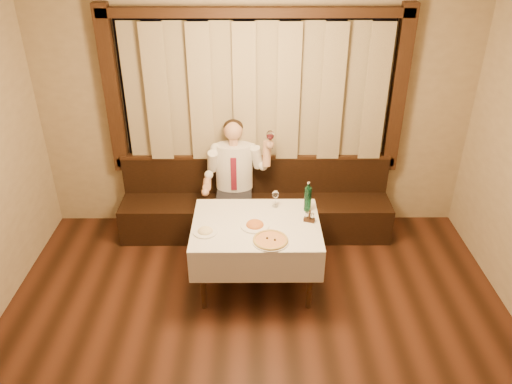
{
  "coord_description": "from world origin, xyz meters",
  "views": [
    {
      "loc": [
        -0.02,
        -2.46,
        3.45
      ],
      "look_at": [
        0.0,
        1.9,
        1.0
      ],
      "focal_mm": 35.0,
      "sensor_mm": 36.0,
      "label": 1
    }
  ],
  "objects_px": {
    "pasta_cream": "(205,229)",
    "green_bottle": "(308,198)",
    "pizza": "(270,240)",
    "seated_man": "(235,173)",
    "pasta_red": "(255,223)",
    "dining_table": "(256,232)",
    "cruet_caddy": "(309,218)",
    "banquette": "(256,208)"
  },
  "relations": [
    {
      "from": "pasta_cream",
      "to": "green_bottle",
      "type": "xyz_separation_m",
      "value": [
        1.02,
        0.41,
        0.11
      ]
    },
    {
      "from": "pizza",
      "to": "pasta_cream",
      "type": "distance_m",
      "value": 0.64
    },
    {
      "from": "pizza",
      "to": "green_bottle",
      "type": "distance_m",
      "value": 0.7
    },
    {
      "from": "pizza",
      "to": "seated_man",
      "type": "height_order",
      "value": "seated_man"
    },
    {
      "from": "pasta_red",
      "to": "pasta_cream",
      "type": "xyz_separation_m",
      "value": [
        -0.48,
        -0.1,
        -0.01
      ]
    },
    {
      "from": "green_bottle",
      "to": "seated_man",
      "type": "distance_m",
      "value": 1.03
    },
    {
      "from": "pizza",
      "to": "pasta_cream",
      "type": "bearing_deg",
      "value": 165.78
    },
    {
      "from": "dining_table",
      "to": "green_bottle",
      "type": "height_order",
      "value": "green_bottle"
    },
    {
      "from": "pasta_cream",
      "to": "green_bottle",
      "type": "distance_m",
      "value": 1.1
    },
    {
      "from": "cruet_caddy",
      "to": "seated_man",
      "type": "distance_m",
      "value": 1.19
    },
    {
      "from": "banquette",
      "to": "green_bottle",
      "type": "distance_m",
      "value": 1.11
    },
    {
      "from": "banquette",
      "to": "pizza",
      "type": "bearing_deg",
      "value": -84.33
    },
    {
      "from": "seated_man",
      "to": "dining_table",
      "type": "bearing_deg",
      "value": -75.39
    },
    {
      "from": "green_bottle",
      "to": "pasta_red",
      "type": "bearing_deg",
      "value": -150.78
    },
    {
      "from": "pizza",
      "to": "seated_man",
      "type": "xyz_separation_m",
      "value": [
        -0.38,
        1.25,
        0.06
      ]
    },
    {
      "from": "pasta_red",
      "to": "pasta_cream",
      "type": "distance_m",
      "value": 0.49
    },
    {
      "from": "banquette",
      "to": "seated_man",
      "type": "height_order",
      "value": "seated_man"
    },
    {
      "from": "cruet_caddy",
      "to": "seated_man",
      "type": "xyz_separation_m",
      "value": [
        -0.77,
        0.9,
        0.04
      ]
    },
    {
      "from": "green_bottle",
      "to": "cruet_caddy",
      "type": "distance_m",
      "value": 0.23
    },
    {
      "from": "banquette",
      "to": "dining_table",
      "type": "bearing_deg",
      "value": -90.0
    },
    {
      "from": "pizza",
      "to": "pasta_cream",
      "type": "relative_size",
      "value": 1.46
    },
    {
      "from": "pasta_red",
      "to": "cruet_caddy",
      "type": "distance_m",
      "value": 0.55
    },
    {
      "from": "dining_table",
      "to": "pizza",
      "type": "height_order",
      "value": "pizza"
    },
    {
      "from": "pasta_red",
      "to": "pasta_cream",
      "type": "height_order",
      "value": "pasta_red"
    },
    {
      "from": "pizza",
      "to": "cruet_caddy",
      "type": "height_order",
      "value": "cruet_caddy"
    },
    {
      "from": "pasta_cream",
      "to": "dining_table",
      "type": "bearing_deg",
      "value": 17.93
    },
    {
      "from": "banquette",
      "to": "green_bottle",
      "type": "bearing_deg",
      "value": -55.65
    },
    {
      "from": "pasta_cream",
      "to": "cruet_caddy",
      "type": "bearing_deg",
      "value": 10.74
    },
    {
      "from": "pasta_red",
      "to": "pasta_cream",
      "type": "relative_size",
      "value": 1.19
    },
    {
      "from": "seated_man",
      "to": "pasta_red",
      "type": "bearing_deg",
      "value": -76.86
    },
    {
      "from": "banquette",
      "to": "dining_table",
      "type": "height_order",
      "value": "banquette"
    },
    {
      "from": "pasta_cream",
      "to": "pizza",
      "type": "bearing_deg",
      "value": -14.22
    },
    {
      "from": "banquette",
      "to": "pasta_red",
      "type": "height_order",
      "value": "banquette"
    },
    {
      "from": "dining_table",
      "to": "seated_man",
      "type": "distance_m",
      "value": 0.98
    },
    {
      "from": "cruet_caddy",
      "to": "seated_man",
      "type": "height_order",
      "value": "seated_man"
    },
    {
      "from": "cruet_caddy",
      "to": "banquette",
      "type": "bearing_deg",
      "value": 138.02
    },
    {
      "from": "pasta_red",
      "to": "seated_man",
      "type": "distance_m",
      "value": 1.02
    },
    {
      "from": "banquette",
      "to": "cruet_caddy",
      "type": "bearing_deg",
      "value": -61.8
    },
    {
      "from": "dining_table",
      "to": "seated_man",
      "type": "bearing_deg",
      "value": 104.61
    },
    {
      "from": "pasta_red",
      "to": "green_bottle",
      "type": "height_order",
      "value": "green_bottle"
    },
    {
      "from": "pasta_red",
      "to": "cruet_caddy",
      "type": "height_order",
      "value": "cruet_caddy"
    },
    {
      "from": "banquette",
      "to": "pasta_cream",
      "type": "bearing_deg",
      "value": -112.54
    }
  ]
}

